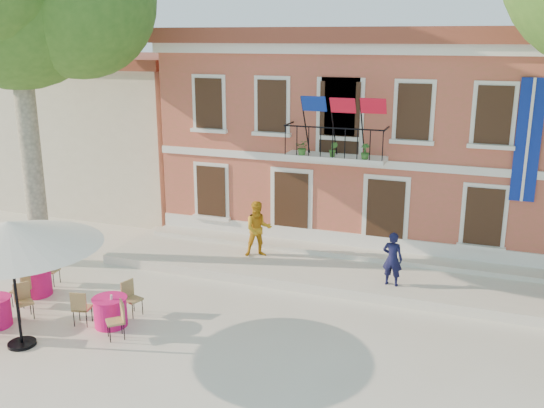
{
  "coord_description": "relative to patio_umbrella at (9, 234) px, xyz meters",
  "views": [
    {
      "loc": [
        6.6,
        -12.89,
        7.22
      ],
      "look_at": [
        0.61,
        3.5,
        2.37
      ],
      "focal_mm": 40.0,
      "sensor_mm": 36.0,
      "label": 1
    }
  ],
  "objects": [
    {
      "name": "cafe_table_3",
      "position": [
        -1.72,
        2.55,
        -2.4
      ],
      "size": [
        0.9,
        1.96,
        0.95
      ],
      "color": "#DC1481",
      "rests_on": "ground"
    },
    {
      "name": "cafe_table_1",
      "position": [
        1.42,
        1.63,
        -2.4
      ],
      "size": [
        1.8,
        1.82,
        0.95
      ],
      "color": "#DC1481",
      "rests_on": "ground"
    },
    {
      "name": "terrace",
      "position": [
        5.62,
        6.97,
        -2.67
      ],
      "size": [
        14.0,
        3.4,
        0.3
      ],
      "primitive_type": "cube",
      "color": "silver",
      "rests_on": "ground"
    },
    {
      "name": "ground",
      "position": [
        3.62,
        2.57,
        -2.82
      ],
      "size": [
        90.0,
        90.0,
        0.0
      ],
      "primitive_type": "plane",
      "color": "beige",
      "rests_on": "ground"
    },
    {
      "name": "pedestrian_orange",
      "position": [
        3.42,
        6.99,
        -1.61
      ],
      "size": [
        1.11,
        1.04,
        1.83
      ],
      "primitive_type": "imported",
      "rotation": [
        0.0,
        0.0,
        0.5
      ],
      "color": "orange",
      "rests_on": "terrace"
    },
    {
      "name": "pedestrian_navy",
      "position": [
        7.89,
        6.08,
        -1.73
      ],
      "size": [
        0.62,
        0.44,
        1.59
      ],
      "primitive_type": "imported",
      "rotation": [
        0.0,
        0.0,
        3.04
      ],
      "color": "black",
      "rests_on": "terrace"
    },
    {
      "name": "main_building",
      "position": [
        5.62,
        12.56,
        0.96
      ],
      "size": [
        13.5,
        9.59,
        7.5
      ],
      "color": "#C25346",
      "rests_on": "ground"
    },
    {
      "name": "patio_umbrella",
      "position": [
        0.0,
        0.0,
        0.0
      ],
      "size": [
        4.22,
        4.22,
        3.14
      ],
      "color": "black",
      "rests_on": "ground"
    },
    {
      "name": "neighbor_west",
      "position": [
        -5.88,
        13.57,
        0.39
      ],
      "size": [
        9.4,
        9.4,
        6.4
      ],
      "color": "beige",
      "rests_on": "ground"
    }
  ]
}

